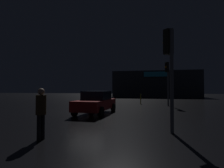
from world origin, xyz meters
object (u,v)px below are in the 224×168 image
store_building (156,84)px  pedestrian (41,110)px  traffic_signal_opposite (169,58)px  car_near (96,102)px  traffic_signal_main (167,75)px

store_building → pedestrian: 38.37m
traffic_signal_opposite → car_near: traffic_signal_opposite is taller
car_near → pedestrian: bearing=-88.2°
traffic_signal_main → pedestrian: bearing=-109.0°
car_near → traffic_signal_main: bearing=55.4°
store_building → pedestrian: store_building is taller
traffic_signal_main → pedestrian: (-4.96, -14.39, -2.09)m
store_building → traffic_signal_main: size_ratio=4.09×
traffic_signal_main → car_near: bearing=-124.6°
store_building → car_near: 31.57m
car_near → pedestrian: pedestrian is taller
store_building → traffic_signal_main: 23.76m
traffic_signal_opposite → store_building: bearing=90.5°
store_building → car_near: bearing=-97.6°
pedestrian → traffic_signal_opposite: bearing=25.5°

